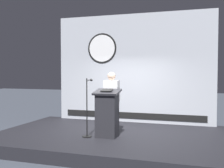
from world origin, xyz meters
The scene contains 6 objects.
ground_plane centered at (0.00, 0.00, 0.00)m, with size 40.00×40.00×0.00m, color #383D47.
stage_platform centered at (0.00, 0.00, 0.15)m, with size 6.40×4.00×0.30m, color black.
banner_display centered at (-0.02, 1.85, 2.07)m, with size 5.21×0.12×3.54m.
podium centered at (-0.10, -0.43, 0.90)m, with size 0.64×0.50×1.22m.
speaker_person centered at (-0.14, 0.05, 1.14)m, with size 0.40×0.26×1.65m.
microphone_stand centered at (-0.59, -0.54, 0.82)m, with size 0.24×0.46×1.49m.
Camera 1 is at (2.18, -7.05, 1.96)m, focal length 44.62 mm.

